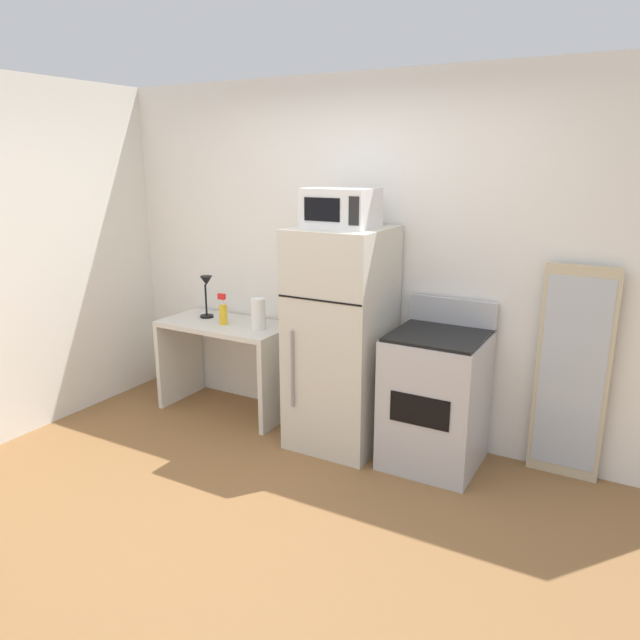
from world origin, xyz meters
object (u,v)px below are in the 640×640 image
paper_towel_roll (258,314)px  leaning_mirror (572,375)px  desk (227,350)px  desk_lamp (206,289)px  refrigerator (341,339)px  spray_bottle (223,312)px  oven_range (435,399)px  microwave (341,208)px

paper_towel_roll → leaning_mirror: size_ratio=0.17×
desk → desk_lamp: 0.52m
refrigerator → spray_bottle: bearing=179.9°
desk_lamp → refrigerator: bearing=-4.0°
desk_lamp → oven_range: bearing=-1.9°
paper_towel_roll → spray_bottle: bearing=-174.9°
microwave → leaning_mirror: microwave is taller
desk → leaning_mirror: size_ratio=0.76×
oven_range → leaning_mirror: size_ratio=0.79×
spray_bottle → oven_range: (1.75, 0.02, -0.38)m
spray_bottle → leaning_mirror: (2.55, 0.28, -0.15)m
spray_bottle → refrigerator: size_ratio=0.16×
oven_range → leaning_mirror: (0.80, 0.26, 0.23)m
microwave → leaning_mirror: (1.50, 0.30, -1.00)m
desk_lamp → spray_bottle: size_ratio=1.42×
spray_bottle → paper_towel_roll: size_ratio=1.04×
refrigerator → microwave: bearing=-89.7°
desk_lamp → leaning_mirror: leaning_mirror is taller
paper_towel_roll → leaning_mirror: leaning_mirror is taller
desk_lamp → paper_towel_roll: bearing=-6.1°
desk_lamp → paper_towel_roll: 0.57m
spray_bottle → oven_range: 1.79m
desk_lamp → spray_bottle: bearing=-20.6°
desk_lamp → leaning_mirror: size_ratio=0.25×
desk_lamp → paper_towel_roll: (0.55, -0.06, -0.12)m
desk → microwave: (1.07, -0.07, 1.19)m
spray_bottle → leaning_mirror: size_ratio=0.18×
microwave → leaning_mirror: 1.83m
spray_bottle → microwave: bearing=-1.3°
spray_bottle → refrigerator: 1.05m
desk → paper_towel_roll: 0.49m
desk → leaning_mirror: 2.59m
refrigerator → oven_range: refrigerator is taller
oven_range → paper_towel_roll: bearing=179.7°
desk → spray_bottle: size_ratio=4.26×
desk_lamp → paper_towel_roll: size_ratio=1.47×
desk_lamp → spray_bottle: (0.23, -0.09, -0.14)m
desk_lamp → microwave: microwave is taller
paper_towel_roll → oven_range: size_ratio=0.22×
leaning_mirror → oven_range: bearing=-162.3°
desk → desk_lamp: size_ratio=3.00×
desk → refrigerator: size_ratio=0.67×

